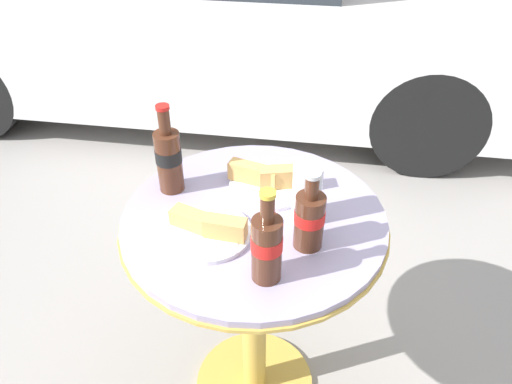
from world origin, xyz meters
TOP-DOWN VIEW (x-y plane):
  - ground_plane at (0.00, 0.00)m, footprint 30.00×30.00m
  - bistro_table at (0.00, 0.00)m, footprint 0.70×0.70m
  - cola_bottle_left at (0.14, -0.09)m, footprint 0.07×0.07m
  - cola_bottle_right at (-0.24, 0.08)m, footprint 0.07×0.07m
  - cola_bottle_center at (0.06, -0.21)m, footprint 0.07×0.07m
  - drinking_glass at (0.13, 0.01)m, footprint 0.07×0.07m
  - lunch_plate_near at (0.02, 0.13)m, footprint 0.23×0.22m
  - lunch_plate_far at (-0.10, -0.09)m, footprint 0.21×0.21m

SIDE VIEW (x-z plane):
  - ground_plane at x=0.00m, z-range 0.00..0.00m
  - bistro_table at x=0.00m, z-range 0.19..0.96m
  - lunch_plate_far at x=-0.10m, z-range 0.76..0.82m
  - lunch_plate_near at x=0.02m, z-range 0.76..0.83m
  - drinking_glass at x=0.13m, z-range 0.77..0.92m
  - cola_bottle_left at x=0.14m, z-range 0.75..0.96m
  - cola_bottle_center at x=0.06m, z-range 0.75..0.98m
  - cola_bottle_right at x=-0.24m, z-range 0.75..1.00m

